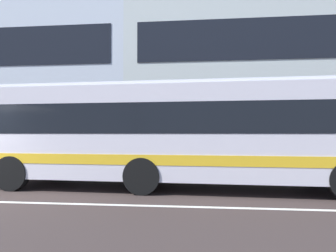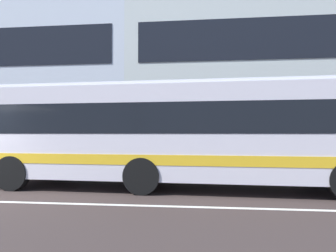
# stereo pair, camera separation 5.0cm
# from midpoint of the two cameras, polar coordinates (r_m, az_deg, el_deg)

# --- Properties ---
(apartment_block_left) EXTENTS (19.25, 11.11, 12.30)m
(apartment_block_left) POSITION_cam_midpoint_polar(r_m,az_deg,el_deg) (28.11, -24.58, 7.98)
(apartment_block_left) COLOR silver
(apartment_block_left) RESTS_ON ground_plane
(apartment_block_right) EXTENTS (21.65, 11.11, 12.30)m
(apartment_block_right) POSITION_cam_midpoint_polar(r_m,az_deg,el_deg) (24.94, 20.79, 9.13)
(apartment_block_right) COLOR silver
(apartment_block_right) RESTS_ON ground_plane
(transit_bus) EXTENTS (11.16, 3.12, 3.11)m
(transit_bus) POSITION_cam_midpoint_polar(r_m,az_deg,el_deg) (9.43, 1.04, -0.97)
(transit_bus) COLOR silver
(transit_bus) RESTS_ON ground_plane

